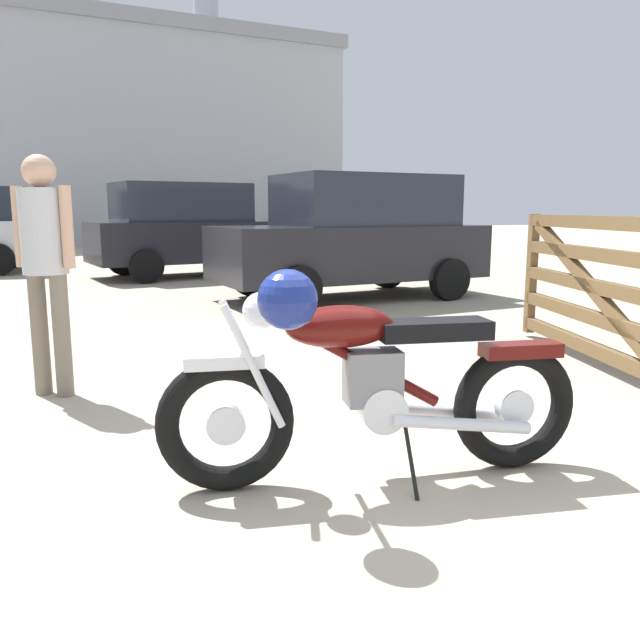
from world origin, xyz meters
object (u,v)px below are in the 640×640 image
(dark_sedan_left, at_px, (354,235))
(white_estate_far, at_px, (349,226))
(bystander, at_px, (45,251))
(vintage_motorcycle, at_px, (367,382))
(blue_hatchback_right, at_px, (190,229))
(timber_gate, at_px, (611,286))

(dark_sedan_left, distance_m, white_estate_far, 5.05)
(bystander, distance_m, white_estate_far, 10.36)
(vintage_motorcycle, relative_size, blue_hatchback_right, 0.50)
(bystander, relative_size, blue_hatchback_right, 0.40)
(vintage_motorcycle, xyz_separation_m, blue_hatchback_right, (1.01, 9.93, 0.43))
(vintage_motorcycle, distance_m, white_estate_far, 11.51)
(vintage_motorcycle, distance_m, timber_gate, 2.94)
(blue_hatchback_right, relative_size, dark_sedan_left, 1.02)
(timber_gate, bearing_deg, bystander, 92.91)
(timber_gate, distance_m, dark_sedan_left, 4.73)
(timber_gate, bearing_deg, blue_hatchback_right, 27.07)
(timber_gate, relative_size, white_estate_far, 0.62)
(vintage_motorcycle, xyz_separation_m, timber_gate, (2.69, 1.16, 0.21))
(bystander, bearing_deg, blue_hatchback_right, -160.09)
(dark_sedan_left, bearing_deg, timber_gate, 85.26)
(vintage_motorcycle, height_order, dark_sedan_left, dark_sedan_left)
(white_estate_far, bearing_deg, blue_hatchback_right, -174.87)
(timber_gate, relative_size, dark_sedan_left, 0.61)
(vintage_motorcycle, xyz_separation_m, bystander, (-1.42, 2.13, 0.53))
(vintage_motorcycle, bearing_deg, bystander, -45.45)
(timber_gate, height_order, bystander, bystander)
(vintage_motorcycle, xyz_separation_m, dark_sedan_left, (2.65, 5.88, 0.43))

